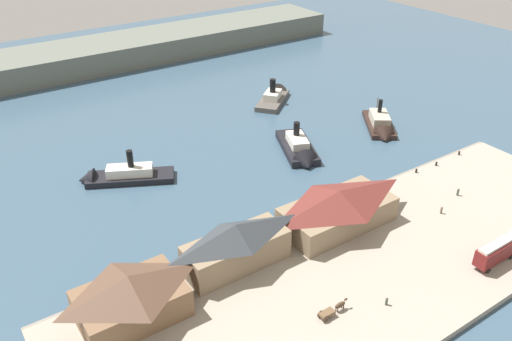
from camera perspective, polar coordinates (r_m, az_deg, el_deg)
ground_plane at (r=108.23m, az=4.59°, el=-4.06°), size 320.00×320.00×0.00m
quay_promenade at (r=95.29m, az=12.91°, el=-9.81°), size 110.00×36.00×1.20m
seawall_edge at (r=105.68m, az=5.81°, el=-4.73°), size 110.00×0.80×1.00m
ferry_shed_customs_shed at (r=82.41m, az=-13.49°, el=-13.12°), size 16.00×10.94×7.86m
ferry_shed_central_terminal at (r=89.14m, az=-2.19°, el=-8.08°), size 18.50×7.38×8.42m
ferry_shed_west_terminal at (r=100.06m, az=8.89°, el=-4.02°), size 22.31×10.95×7.57m
street_tram at (r=99.56m, az=24.68°, el=-7.92°), size 9.36×2.60×4.38m
horse_cart at (r=83.41m, az=8.33°, el=-14.73°), size 5.42×1.35×1.87m
pedestrian_at_waters_edge at (r=86.60m, az=14.00°, el=-13.62°), size 0.39×0.39×1.58m
pedestrian_near_cart at (r=117.02m, az=21.08°, el=-2.20°), size 0.44×0.44×1.77m
pedestrian_walking_west at (r=109.97m, az=19.49°, el=-4.08°), size 0.41×0.41×1.65m
mooring_post_west at (r=127.19m, az=19.00°, el=0.69°), size 0.44×0.44×0.90m
mooring_post_center_west at (r=133.90m, az=21.20°, el=1.77°), size 0.44×0.44×0.90m
mooring_post_east at (r=122.85m, az=17.02°, el=-0.03°), size 0.44×0.44×0.90m
ferry_outer_harbor at (r=127.15m, az=4.79°, el=2.14°), size 13.61×20.11×9.37m
ferry_mid_harbor at (r=120.29m, az=-14.77°, el=-0.60°), size 21.08×14.41×9.30m
ferry_departing_north at (r=143.05m, az=13.40°, el=4.67°), size 15.45×18.26×9.52m
ferry_near_quay at (r=159.14m, az=2.05°, el=8.11°), size 17.64×16.05×9.50m
far_headland at (r=196.41m, az=-16.02°, el=12.14°), size 180.00×24.00×8.00m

